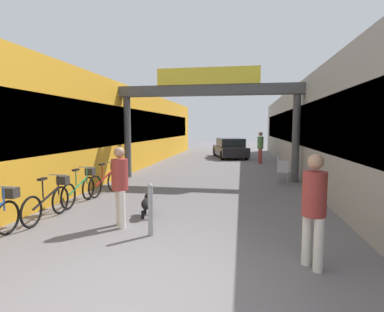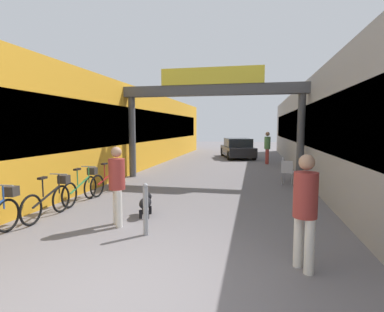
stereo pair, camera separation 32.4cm
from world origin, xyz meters
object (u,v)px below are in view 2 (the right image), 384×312
object	(u,v)px
pedestrian_companion	(305,205)
cafe_chair_aluminium_farther	(285,167)
bicycle_green_third	(83,187)
pedestrian_carrying_crate	(267,145)
pedestrian_with_dog	(117,181)
bicycle_red_farthest	(109,179)
bicycle_black_second	(50,199)
cafe_chair_aluminium_nearer	(287,170)
bollard_post_metal	(146,209)
parked_car_black	(237,148)
dog_on_leash	(146,202)

from	to	relation	value
pedestrian_companion	cafe_chair_aluminium_farther	size ratio (longest dim) A/B	1.91
bicycle_green_third	pedestrian_carrying_crate	bearing A→B (deg)	61.79
pedestrian_with_dog	pedestrian_companion	size ratio (longest dim) A/B	0.99
pedestrian_carrying_crate	bicycle_green_third	size ratio (longest dim) A/B	1.08
pedestrian_companion	bicycle_red_farthest	world-z (taller)	pedestrian_companion
pedestrian_with_dog	bicycle_red_farthest	xyz separation A→B (m)	(-1.69, 2.90, -0.52)
bicycle_black_second	bicycle_red_farthest	size ratio (longest dim) A/B	1.00
pedestrian_companion	cafe_chair_aluminium_nearer	size ratio (longest dim) A/B	1.91
pedestrian_companion	bicycle_black_second	distance (m)	5.57
bicycle_black_second	bicycle_red_farthest	distance (m)	2.66
bicycle_black_second	bicycle_red_farthest	xyz separation A→B (m)	(0.11, 2.66, 0.00)
pedestrian_with_dog	bollard_post_metal	size ratio (longest dim) A/B	1.65
bicycle_red_farthest	cafe_chair_aluminium_farther	xyz separation A→B (m)	(5.70, 3.43, 0.10)
bicycle_black_second	cafe_chair_aluminium_farther	size ratio (longest dim) A/B	1.90
bicycle_black_second	pedestrian_companion	bearing A→B (deg)	-16.16
pedestrian_with_dog	pedestrian_companion	distance (m)	3.77
pedestrian_carrying_crate	bicycle_green_third	distance (m)	11.40
pedestrian_carrying_crate	bicycle_green_third	bearing A→B (deg)	-118.21
parked_car_black	bollard_post_metal	bearing A→B (deg)	-93.45
cafe_chair_aluminium_nearer	parked_car_black	bearing A→B (deg)	103.67
pedestrian_carrying_crate	bicycle_black_second	xyz separation A→B (m)	(-5.33, -11.44, -0.62)
bollard_post_metal	cafe_chair_aluminium_nearer	size ratio (longest dim) A/B	1.14
pedestrian_carrying_crate	bicycle_red_farthest	distance (m)	10.23
pedestrian_with_dog	dog_on_leash	xyz separation A→B (m)	(0.33, 0.80, -0.64)
bicycle_black_second	bollard_post_metal	xyz separation A→B (m)	(2.58, -0.65, 0.08)
bicycle_green_third	bicycle_red_farthest	bearing A→B (deg)	82.98
pedestrian_companion	cafe_chair_aluminium_farther	distance (m)	7.66
dog_on_leash	cafe_chair_aluminium_farther	xyz separation A→B (m)	(3.68, 5.53, 0.23)
parked_car_black	pedestrian_carrying_crate	bearing A→B (deg)	-59.27
dog_on_leash	bicycle_red_farthest	world-z (taller)	bicycle_red_farthest
bicycle_black_second	cafe_chair_aluminium_farther	xyz separation A→B (m)	(5.80, 6.08, 0.10)
pedestrian_carrying_crate	dog_on_leash	size ratio (longest dim) A/B	2.55
bollard_post_metal	bicycle_green_third	bearing A→B (deg)	141.86
bicycle_red_farthest	bollard_post_metal	world-z (taller)	bollard_post_metal
pedestrian_with_dog	dog_on_leash	bearing A→B (deg)	67.42
pedestrian_with_dog	dog_on_leash	distance (m)	1.08
cafe_chair_aluminium_farther	bicycle_black_second	bearing A→B (deg)	-133.65
bicycle_red_farthest	pedestrian_carrying_crate	bearing A→B (deg)	59.24
bicycle_black_second	bollard_post_metal	world-z (taller)	bollard_post_metal
bicycle_green_third	cafe_chair_aluminium_nearer	bearing A→B (deg)	32.35
pedestrian_carrying_crate	cafe_chair_aluminium_farther	size ratio (longest dim) A/B	2.05
bollard_post_metal	pedestrian_carrying_crate	bearing A→B (deg)	77.14
cafe_chair_aluminium_farther	dog_on_leash	bearing A→B (deg)	-123.64
dog_on_leash	bicycle_black_second	distance (m)	2.20
bicycle_red_farthest	bollard_post_metal	size ratio (longest dim) A/B	1.66
pedestrian_with_dog	bicycle_black_second	size ratio (longest dim) A/B	0.99
bicycle_red_farthest	parked_car_black	world-z (taller)	parked_car_black
dog_on_leash	parked_car_black	size ratio (longest dim) A/B	0.17
bicycle_black_second	cafe_chair_aluminium_farther	distance (m)	8.41
bollard_post_metal	pedestrian_companion	bearing A→B (deg)	-18.02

